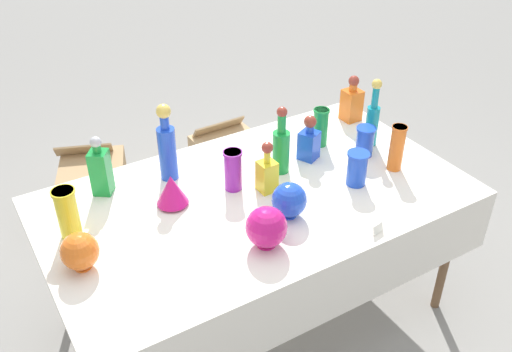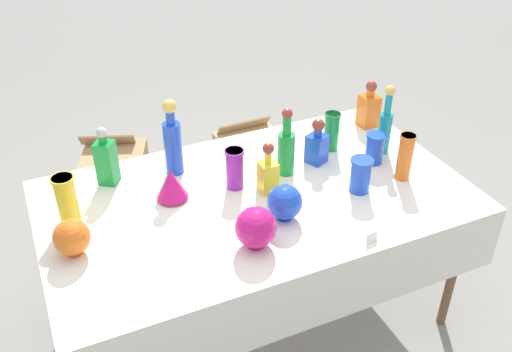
# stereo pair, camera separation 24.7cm
# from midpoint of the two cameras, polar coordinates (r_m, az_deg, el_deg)

# --- Properties ---
(ground_plane) EXTENTS (40.00, 40.00, 0.00)m
(ground_plane) POSITION_cam_midpoint_polar(r_m,az_deg,el_deg) (3.04, -2.39, -13.69)
(ground_plane) COLOR gray
(display_table) EXTENTS (1.88, 1.08, 0.76)m
(display_table) POSITION_cam_midpoint_polar(r_m,az_deg,el_deg) (2.55, -2.37, -3.37)
(display_table) COLOR white
(display_table) RESTS_ON ground
(tall_bottle_0) EXTENTS (0.08, 0.08, 0.38)m
(tall_bottle_0) POSITION_cam_midpoint_polar(r_m,az_deg,el_deg) (2.62, -11.59, 2.80)
(tall_bottle_0) COLOR blue
(tall_bottle_0) RESTS_ON display_table
(tall_bottle_1) EXTENTS (0.08, 0.08, 0.34)m
(tall_bottle_1) POSITION_cam_midpoint_polar(r_m,az_deg,el_deg) (2.63, -0.16, 2.85)
(tall_bottle_1) COLOR #198C38
(tall_bottle_1) RESTS_ON display_table
(tall_bottle_2) EXTENTS (0.06, 0.06, 0.36)m
(tall_bottle_2) POSITION_cam_midpoint_polar(r_m,az_deg,el_deg) (2.88, 9.19, 5.64)
(tall_bottle_2) COLOR teal
(tall_bottle_2) RESTS_ON display_table
(square_decanter_0) EXTENTS (0.11, 0.11, 0.28)m
(square_decanter_0) POSITION_cam_midpoint_polar(r_m,az_deg,el_deg) (2.61, -17.94, 0.54)
(square_decanter_0) COLOR #198C38
(square_decanter_0) RESTS_ON display_table
(square_decanter_1) EXTENTS (0.09, 0.09, 0.26)m
(square_decanter_1) POSITION_cam_midpoint_polar(r_m,az_deg,el_deg) (3.12, 7.32, 7.31)
(square_decanter_1) COLOR orange
(square_decanter_1) RESTS_ON display_table
(square_decanter_2) EXTENTS (0.11, 0.11, 0.23)m
(square_decanter_2) POSITION_cam_midpoint_polar(r_m,az_deg,el_deg) (2.75, 2.77, 3.48)
(square_decanter_2) COLOR blue
(square_decanter_2) RESTS_ON display_table
(square_decanter_3) EXTENTS (0.08, 0.08, 0.25)m
(square_decanter_3) POSITION_cam_midpoint_polar(r_m,az_deg,el_deg) (2.51, -1.71, 0.33)
(square_decanter_3) COLOR yellow
(square_decanter_3) RESTS_ON display_table
(slender_vase_0) EXTENTS (0.09, 0.09, 0.22)m
(slender_vase_0) POSITION_cam_midpoint_polar(r_m,az_deg,el_deg) (2.40, -21.21, -3.49)
(slender_vase_0) COLOR yellow
(slender_vase_0) RESTS_ON display_table
(slender_vase_1) EXTENTS (0.10, 0.10, 0.16)m
(slender_vase_1) POSITION_cam_midpoint_polar(r_m,az_deg,el_deg) (2.58, 7.41, 0.78)
(slender_vase_1) COLOR blue
(slender_vase_1) RESTS_ON display_table
(slender_vase_2) EXTENTS (0.10, 0.10, 0.15)m
(slender_vase_2) POSITION_cam_midpoint_polar(r_m,az_deg,el_deg) (2.81, 8.39, 3.47)
(slender_vase_2) COLOR blue
(slender_vase_2) RESTS_ON display_table
(slender_vase_3) EXTENTS (0.08, 0.08, 0.20)m
(slender_vase_3) POSITION_cam_midpoint_polar(r_m,az_deg,el_deg) (2.86, 4.03, 4.92)
(slender_vase_3) COLOR #198C38
(slender_vase_3) RESTS_ON display_table
(slender_vase_4) EXTENTS (0.07, 0.07, 0.23)m
(slender_vase_4) POSITION_cam_midpoint_polar(r_m,az_deg,el_deg) (2.71, 11.40, 2.80)
(slender_vase_4) COLOR orange
(slender_vase_4) RESTS_ON display_table
(slender_vase_5) EXTENTS (0.09, 0.09, 0.19)m
(slender_vase_5) POSITION_cam_midpoint_polar(r_m,az_deg,el_deg) (2.53, -5.12, 0.61)
(slender_vase_5) COLOR purple
(slender_vase_5) RESTS_ON display_table
(fluted_vase_0) EXTENTS (0.14, 0.14, 0.15)m
(fluted_vase_0) POSITION_cam_midpoint_polar(r_m,az_deg,el_deg) (2.48, -11.28, -1.46)
(fluted_vase_0) COLOR #C61972
(fluted_vase_0) RESTS_ON display_table
(round_bowl_0) EXTENTS (0.17, 0.17, 0.17)m
(round_bowl_0) POSITION_cam_midpoint_polar(r_m,az_deg,el_deg) (2.21, -2.16, -5.25)
(round_bowl_0) COLOR #C61972
(round_bowl_0) RESTS_ON display_table
(round_bowl_1) EXTENTS (0.15, 0.15, 0.16)m
(round_bowl_1) POSITION_cam_midpoint_polar(r_m,az_deg,el_deg) (2.36, 0.36, -2.52)
(round_bowl_1) COLOR blue
(round_bowl_1) RESTS_ON display_table
(round_bowl_2) EXTENTS (0.14, 0.14, 0.15)m
(round_bowl_2) POSITION_cam_midpoint_polar(r_m,az_deg,el_deg) (2.25, -20.28, -7.21)
(round_bowl_2) COLOR orange
(round_bowl_2) RESTS_ON display_table
(price_tag_left) EXTENTS (0.06, 0.03, 0.04)m
(price_tag_left) POSITION_cam_midpoint_polar(r_m,az_deg,el_deg) (2.34, 9.15, -5.33)
(price_tag_left) COLOR white
(price_tag_left) RESTS_ON display_table
(cardboard_box_behind_left) EXTENTS (0.44, 0.32, 0.35)m
(cardboard_box_behind_left) POSITION_cam_midpoint_polar(r_m,az_deg,el_deg) (4.05, -4.79, 2.23)
(cardboard_box_behind_left) COLOR tan
(cardboard_box_behind_left) RESTS_ON ground
(cardboard_box_behind_right) EXTENTS (0.50, 0.51, 0.48)m
(cardboard_box_behind_right) POSITION_cam_midpoint_polar(r_m,az_deg,el_deg) (3.71, -17.58, -1.49)
(cardboard_box_behind_right) COLOR tan
(cardboard_box_behind_right) RESTS_ON ground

